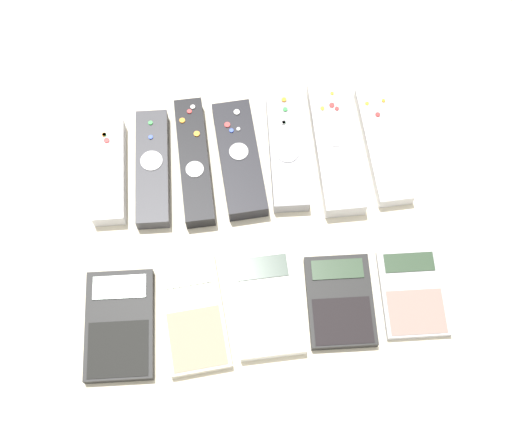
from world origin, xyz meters
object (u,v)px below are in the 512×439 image
object	(u,v)px
remote_2	(194,161)
calculator_4	(413,293)
calculator_3	(340,301)
remote_4	(287,151)
calculator_0	(120,325)
calculator_1	(193,313)
remote_5	(335,147)
remote_3	(239,159)
remote_1	(153,168)
remote_6	(383,145)
calculator_2	(265,304)
remote_0	(109,172)

from	to	relation	value
remote_2	calculator_4	bearing A→B (deg)	-40.26
calculator_3	calculator_4	xyz separation A→B (m)	(0.10, 0.00, -0.00)
remote_4	calculator_0	bearing A→B (deg)	-134.33
calculator_1	calculator_4	distance (m)	0.29
remote_2	remote_4	bearing A→B (deg)	0.60
remote_5	calculator_4	world-z (taller)	remote_5
remote_3	remote_5	xyz separation A→B (m)	(0.14, 0.00, 0.00)
remote_5	calculator_1	distance (m)	0.32
remote_1	remote_4	size ratio (longest dim) A/B	0.96
remote_1	calculator_1	bearing A→B (deg)	-76.58
remote_6	calculator_0	distance (m)	0.45
remote_4	remote_3	bearing A→B (deg)	-171.35
remote_2	remote_6	bearing A→B (deg)	-1.46
remote_1	calculator_2	distance (m)	0.26
calculator_0	calculator_3	size ratio (longest dim) A/B	1.17
calculator_0	calculator_3	distance (m)	0.29
calculator_2	remote_6	bearing A→B (deg)	47.03
remote_0	calculator_0	distance (m)	0.23
remote_3	calculator_0	bearing A→B (deg)	-131.70
calculator_0	remote_3	bearing A→B (deg)	54.19
remote_0	calculator_1	distance (m)	0.24
calculator_1	calculator_2	distance (m)	0.10
remote_1	remote_2	distance (m)	0.06
calculator_2	calculator_1	bearing A→B (deg)	-179.78
remote_6	calculator_0	world-z (taller)	remote_6
remote_4	calculator_1	size ratio (longest dim) A/B	1.15
remote_5	remote_6	xyz separation A→B (m)	(0.07, -0.00, -0.00)
remote_4	calculator_2	bearing A→B (deg)	-101.39
calculator_3	calculator_4	world-z (taller)	calculator_3
remote_3	remote_6	distance (m)	0.21
calculator_0	remote_4	bearing A→B (deg)	45.79
remote_3	remote_5	bearing A→B (deg)	-1.12
calculator_4	remote_3	bearing A→B (deg)	136.31
remote_0	remote_3	bearing A→B (deg)	1.77
remote_0	remote_2	world-z (taller)	remote_2
remote_6	calculator_2	world-z (taller)	remote_6
remote_2	remote_6	size ratio (longest dim) A/B	1.05
remote_5	calculator_0	bearing A→B (deg)	-144.01
remote_0	remote_6	bearing A→B (deg)	2.02
calculator_2	remote_5	bearing A→B (deg)	59.24
remote_5	remote_6	size ratio (longest dim) A/B	1.12
remote_5	calculator_2	xyz separation A→B (m)	(-0.13, -0.22, -0.00)
remote_0	calculator_3	xyz separation A→B (m)	(0.30, -0.23, -0.00)
calculator_1	remote_3	bearing A→B (deg)	65.05
remote_3	calculator_4	bearing A→B (deg)	-49.34
remote_2	remote_3	distance (m)	0.07
calculator_2	calculator_3	xyz separation A→B (m)	(0.10, -0.01, -0.00)
remote_0	remote_3	xyz separation A→B (m)	(0.19, -0.00, 0.00)
remote_3	calculator_2	world-z (taller)	remote_3
calculator_2	calculator_4	xyz separation A→B (m)	(0.20, -0.01, -0.00)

